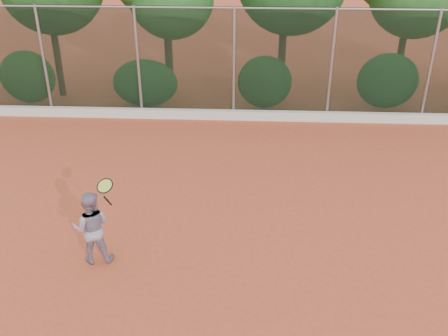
{
  "coord_description": "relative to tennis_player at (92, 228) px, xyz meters",
  "views": [
    {
      "loc": [
        0.47,
        -8.19,
        6.04
      ],
      "look_at": [
        0.0,
        1.0,
        1.25
      ],
      "focal_mm": 40.0,
      "sensor_mm": 36.0,
      "label": 1
    }
  ],
  "objects": [
    {
      "name": "chainlink_fence",
      "position": [
        2.41,
        7.57,
        1.12
      ],
      "size": [
        24.09,
        0.09,
        3.5
      ],
      "color": "black",
      "rests_on": "ground"
    },
    {
      "name": "ground",
      "position": [
        2.41,
        0.57,
        -0.74
      ],
      "size": [
        80.0,
        80.0,
        0.0
      ],
      "primitive_type": "plane",
      "color": "#B3472A",
      "rests_on": "ground"
    },
    {
      "name": "concrete_curb",
      "position": [
        2.41,
        7.39,
        -0.59
      ],
      "size": [
        24.0,
        0.2,
        0.3
      ],
      "primitive_type": "cube",
      "color": "beige",
      "rests_on": "ground"
    },
    {
      "name": "tennis_racket",
      "position": [
        0.36,
        -0.02,
        0.88
      ],
      "size": [
        0.39,
        0.37,
        0.59
      ],
      "color": "black",
      "rests_on": "ground"
    },
    {
      "name": "tennis_player",
      "position": [
        0.0,
        0.0,
        0.0
      ],
      "size": [
        0.79,
        0.66,
        1.48
      ],
      "primitive_type": "imported",
      "rotation": [
        0.0,
        0.0,
        3.28
      ],
      "color": "gray",
      "rests_on": "ground"
    }
  ]
}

